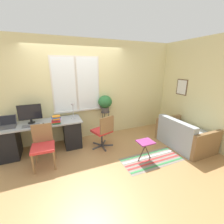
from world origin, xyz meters
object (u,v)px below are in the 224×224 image
object	(u,v)px
keyboard	(31,126)
potted_plant	(105,102)
book_stack	(56,120)
folding_stool	(145,144)
desk_lamp	(73,109)
desk_chair_wooden	(43,145)
laptop	(8,125)
couch_loveseat	(184,136)
office_chair_swivel	(103,131)
mouse	(43,124)
monitor	(30,113)
plant_stand	(105,115)

from	to	relation	value
keyboard	potted_plant	distance (m)	1.95
book_stack	folding_stool	world-z (taller)	book_stack
desk_lamp	desk_chair_wooden	xyz separation A→B (m)	(-0.75, -0.65, -0.50)
laptop	potted_plant	distance (m)	2.38
laptop	couch_loveseat	world-z (taller)	laptop
laptop	book_stack	xyz separation A→B (m)	(1.00, -0.21, 0.04)
desk_lamp	office_chair_swivel	bearing A→B (deg)	-35.87
potted_plant	mouse	bearing A→B (deg)	-167.98
mouse	office_chair_swivel	size ratio (longest dim) A/B	0.07
keyboard	folding_stool	distance (m)	2.55
mouse	couch_loveseat	world-z (taller)	mouse
keyboard	folding_stool	bearing A→B (deg)	-27.22
keyboard	office_chair_swivel	bearing A→B (deg)	-10.15
mouse	folding_stool	xyz separation A→B (m)	(2.00, -1.18, -0.35)
monitor	keyboard	size ratio (longest dim) A/B	1.42
keyboard	desk_chair_wooden	xyz separation A→B (m)	(0.22, -0.48, -0.27)
couch_loveseat	folding_stool	size ratio (longest dim) A/B	2.82
couch_loveseat	plant_stand	world-z (taller)	couch_loveseat
keyboard	mouse	world-z (taller)	mouse
potted_plant	keyboard	bearing A→B (deg)	-168.95
monitor	mouse	bearing A→B (deg)	-36.63
desk_lamp	office_chair_swivel	xyz separation A→B (m)	(0.63, -0.46, -0.52)
monitor	plant_stand	distance (m)	1.94
monitor	desk_lamp	size ratio (longest dim) A/B	1.25
desk_lamp	desk_chair_wooden	bearing A→B (deg)	-138.77
mouse	plant_stand	size ratio (longest dim) A/B	0.08
desk_chair_wooden	couch_loveseat	bearing A→B (deg)	-6.64
desk_lamp	office_chair_swivel	world-z (taller)	desk_lamp
desk_chair_wooden	monitor	bearing A→B (deg)	110.32
keyboard	desk_lamp	bearing A→B (deg)	10.17
desk_lamp	desk_chair_wooden	size ratio (longest dim) A/B	0.46
mouse	book_stack	world-z (taller)	book_stack
monitor	desk_lamp	distance (m)	0.97
laptop	keyboard	distance (m)	0.49
laptop	monitor	xyz separation A→B (m)	(0.46, 0.06, 0.19)
couch_loveseat	folding_stool	world-z (taller)	couch_loveseat
office_chair_swivel	plant_stand	bearing A→B (deg)	-132.28
keyboard	office_chair_swivel	world-z (taller)	office_chair_swivel
desk_chair_wooden	couch_loveseat	xyz separation A→B (m)	(3.33, -0.54, -0.20)
monitor	potted_plant	xyz separation A→B (m)	(1.90, 0.16, 0.04)
keyboard	couch_loveseat	bearing A→B (deg)	-16.09
keyboard	potted_plant	xyz separation A→B (m)	(1.90, 0.37, 0.27)
desk_lamp	plant_stand	world-z (taller)	desk_lamp
book_stack	office_chair_swivel	distance (m)	1.15
monitor	keyboard	distance (m)	0.31
plant_stand	folding_stool	distance (m)	1.59
keyboard	desk_chair_wooden	world-z (taller)	desk_chair_wooden
book_stack	couch_loveseat	world-z (taller)	book_stack
office_chair_swivel	potted_plant	size ratio (longest dim) A/B	1.82
mouse	couch_loveseat	bearing A→B (deg)	-17.54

